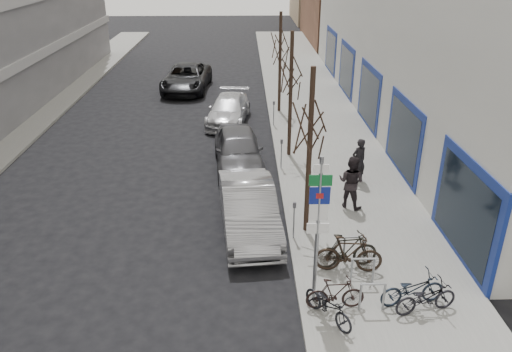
{
  "coord_description": "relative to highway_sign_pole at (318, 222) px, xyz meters",
  "views": [
    {
      "loc": [
        0.62,
        -10.55,
        8.6
      ],
      "look_at": [
        0.98,
        3.72,
        2.0
      ],
      "focal_mm": 35.0,
      "sensor_mm": 36.0,
      "label": 1
    }
  ],
  "objects": [
    {
      "name": "ground",
      "position": [
        -2.4,
        0.01,
        -2.46
      ],
      "size": [
        120.0,
        120.0,
        0.0
      ],
      "primitive_type": "plane",
      "color": "black",
      "rests_on": "ground"
    },
    {
      "name": "highway_sign_pole",
      "position": [
        0.0,
        0.0,
        0.0
      ],
      "size": [
        0.55,
        0.1,
        4.2
      ],
      "color": "gray",
      "rests_on": "ground"
    },
    {
      "name": "bike_near_left",
      "position": [
        0.25,
        -0.82,
        -1.81
      ],
      "size": [
        1.33,
        1.64,
        1.0
      ],
      "primitive_type": "imported",
      "rotation": [
        0.0,
        0.0,
        0.59
      ],
      "color": "black",
      "rests_on": "sidewalk_east"
    },
    {
      "name": "bike_rack",
      "position": [
        1.4,
        0.61,
        -1.8
      ],
      "size": [
        0.66,
        2.26,
        0.83
      ],
      "color": "gray",
      "rests_on": "sidewalk_east"
    },
    {
      "name": "meter_back",
      "position": [
        -0.25,
        14.01,
        -1.54
      ],
      "size": [
        0.1,
        0.08,
        1.27
      ],
      "color": "gray",
      "rests_on": "sidewalk_east"
    },
    {
      "name": "tree_far",
      "position": [
        0.2,
        16.51,
        1.65
      ],
      "size": [
        1.8,
        1.8,
        5.5
      ],
      "color": "black",
      "rests_on": "ground"
    },
    {
      "name": "bike_far_inner",
      "position": [
        1.12,
        1.19,
        -1.72
      ],
      "size": [
        1.97,
        0.74,
        1.17
      ],
      "primitive_type": "imported",
      "rotation": [
        0.0,
        0.0,
        1.48
      ],
      "color": "black",
      "rests_on": "sidewalk_east"
    },
    {
      "name": "meter_mid",
      "position": [
        -0.25,
        8.51,
        -1.54
      ],
      "size": [
        0.1,
        0.08,
        1.27
      ],
      "color": "gray",
      "rests_on": "sidewalk_east"
    },
    {
      "name": "parked_car_back",
      "position": [
        -2.6,
        14.98,
        -1.76
      ],
      "size": [
        2.56,
        5.0,
        1.39
      ],
      "primitive_type": "imported",
      "rotation": [
        0.0,
        0.0,
        -0.13
      ],
      "color": "#B9BABF",
      "rests_on": "ground"
    },
    {
      "name": "bike_near_right",
      "position": [
        0.48,
        -0.4,
        -1.85
      ],
      "size": [
        1.54,
        0.52,
        0.92
      ],
      "primitive_type": "imported",
      "rotation": [
        0.0,
        0.0,
        1.62
      ],
      "color": "black",
      "rests_on": "sidewalk_east"
    },
    {
      "name": "bike_mid_inner",
      "position": [
        1.1,
        1.4,
        -1.74
      ],
      "size": [
        1.92,
        0.79,
        1.13
      ],
      "primitive_type": "imported",
      "rotation": [
        0.0,
        0.0,
        1.7
      ],
      "color": "black",
      "rests_on": "sidewalk_east"
    },
    {
      "name": "tree_mid",
      "position": [
        0.2,
        10.01,
        1.65
      ],
      "size": [
        1.8,
        1.8,
        5.5
      ],
      "color": "black",
      "rests_on": "ground"
    },
    {
      "name": "parked_car_mid",
      "position": [
        -2.03,
        8.94,
        -1.64
      ],
      "size": [
        2.34,
        4.97,
        1.64
      ],
      "primitive_type": "imported",
      "rotation": [
        0.0,
        0.0,
        0.08
      ],
      "color": "#47474B",
      "rests_on": "ground"
    },
    {
      "name": "parked_car_front",
      "position": [
        -1.66,
        3.76,
        -1.65
      ],
      "size": [
        2.18,
        5.07,
        1.62
      ],
      "primitive_type": "imported",
      "rotation": [
        0.0,
        0.0,
        0.1
      ],
      "color": "gray",
      "rests_on": "ground"
    },
    {
      "name": "bike_mid_curb",
      "position": [
        2.49,
        -0.26,
        -1.78
      ],
      "size": [
        1.8,
        0.82,
        1.06
      ],
      "primitive_type": "imported",
      "rotation": [
        0.0,
        0.0,
        1.75
      ],
      "color": "black",
      "rests_on": "sidewalk_east"
    },
    {
      "name": "bike_far_curb",
      "position": [
        2.73,
        -0.59,
        -1.8
      ],
      "size": [
        1.75,
        0.88,
        1.02
      ],
      "primitive_type": "imported",
      "rotation": [
        0.0,
        0.0,
        1.8
      ],
      "color": "black",
      "rests_on": "sidewalk_east"
    },
    {
      "name": "pedestrian_far",
      "position": [
        1.93,
        5.07,
        -1.34
      ],
      "size": [
        0.87,
        0.81,
        1.94
      ],
      "primitive_type": "imported",
      "rotation": [
        0.0,
        0.0,
        2.54
      ],
      "color": "black",
      "rests_on": "sidewalk_east"
    },
    {
      "name": "meter_front",
      "position": [
        -0.25,
        3.01,
        -1.54
      ],
      "size": [
        0.1,
        0.08,
        1.27
      ],
      "color": "gray",
      "rests_on": "sidewalk_east"
    },
    {
      "name": "pedestrian_near",
      "position": [
        2.65,
        7.17,
        -1.42
      ],
      "size": [
        0.76,
        0.66,
        1.77
      ],
      "primitive_type": "imported",
      "rotation": [
        0.0,
        0.0,
        3.59
      ],
      "color": "black",
      "rests_on": "sidewalk_east"
    },
    {
      "name": "sidewalk_east",
      "position": [
        2.1,
        10.01,
        -2.38
      ],
      "size": [
        5.0,
        70.0,
        0.15
      ],
      "primitive_type": "cube",
      "color": "slate",
      "rests_on": "ground"
    },
    {
      "name": "lane_car",
      "position": [
        -5.48,
        21.58,
        -1.64
      ],
      "size": [
        3.09,
        6.05,
        1.63
      ],
      "primitive_type": "imported",
      "rotation": [
        0.0,
        0.0,
        -0.07
      ],
      "color": "black",
      "rests_on": "ground"
    },
    {
      "name": "tree_near",
      "position": [
        0.2,
        3.51,
        1.65
      ],
      "size": [
        1.8,
        1.8,
        5.5
      ],
      "color": "black",
      "rests_on": "ground"
    }
  ]
}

